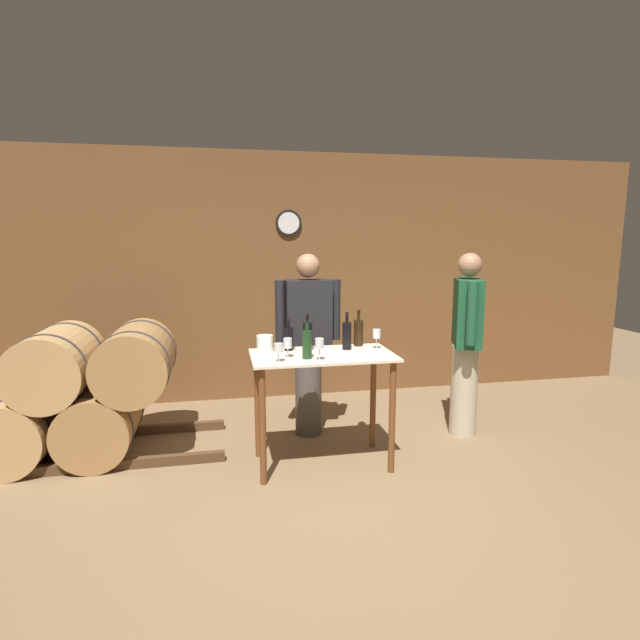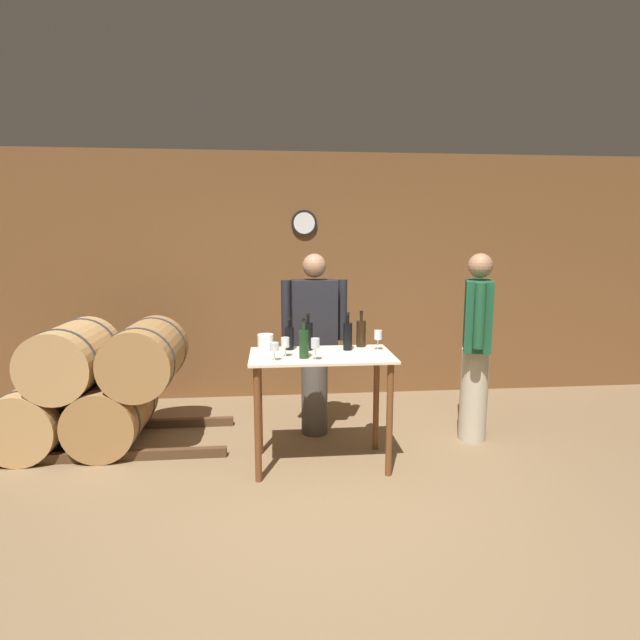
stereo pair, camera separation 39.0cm
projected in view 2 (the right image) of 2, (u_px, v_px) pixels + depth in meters
The scene contains 16 objects.
ground_plane at pixel (337, 519), 3.20m from camera, with size 14.00×14.00×0.00m, color brown.
back_wall at pixel (307, 277), 5.57m from camera, with size 8.40×0.08×2.70m.
barrel_rack at pixel (93, 386), 4.28m from camera, with size 2.60×0.87×1.09m.
tasting_table at pixel (321, 378), 3.87m from camera, with size 1.10×0.60×0.90m.
wine_bottle_far_left at pixel (289, 337), 3.98m from camera, with size 0.07×0.07×0.26m.
wine_bottle_left at pixel (304, 343), 3.70m from camera, with size 0.07×0.07×0.30m.
wine_bottle_center at pixel (308, 335), 3.96m from camera, with size 0.08×0.08×0.30m.
wine_bottle_right at pixel (348, 335), 3.97m from camera, with size 0.07×0.07×0.30m.
wine_bottle_far_right at pixel (361, 333), 4.09m from camera, with size 0.08×0.08×0.30m.
wine_glass_near_left at pixel (274, 348), 3.61m from camera, with size 0.07×0.07×0.14m.
wine_glass_near_center at pixel (285, 343), 3.74m from camera, with size 0.06×0.06×0.15m.
wine_glass_near_right at pixel (315, 344), 3.62m from camera, with size 0.06×0.06×0.17m.
wine_glass_far_side at pixel (378, 336), 3.96m from camera, with size 0.06×0.06×0.16m.
ice_bucket at pixel (266, 342), 3.97m from camera, with size 0.13×0.13×0.13m.
person_host at pixel (476, 344), 4.34m from camera, with size 0.34×0.56×1.66m.
person_visitor_with_scarf at pixel (314, 341), 4.49m from camera, with size 0.59×0.24×1.65m.
Camera 2 is at (-0.39, -2.93, 1.79)m, focal length 28.00 mm.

